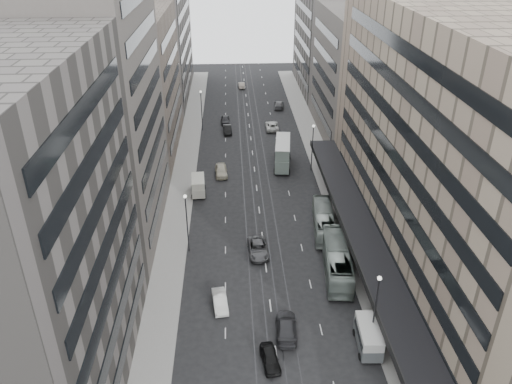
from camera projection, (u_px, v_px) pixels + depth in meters
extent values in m
plane|color=black|center=(271.00, 312.00, 54.54)|extent=(220.00, 220.00, 0.00)
cube|color=gray|center=(322.00, 163.00, 88.02)|extent=(4.00, 125.00, 0.15)
cube|color=gray|center=(185.00, 167.00, 86.90)|extent=(4.00, 125.00, 0.15)
cube|color=gray|center=(460.00, 152.00, 55.46)|extent=(15.00, 60.00, 30.00)
cube|color=black|center=(365.00, 237.00, 60.24)|extent=(4.40, 60.00, 0.50)
cube|color=#554F49|center=(362.00, 74.00, 95.55)|extent=(15.00, 28.00, 24.00)
cube|color=#5C5753|center=(333.00, 33.00, 120.96)|extent=(15.00, 32.00, 28.00)
cube|color=#5C5753|center=(11.00, 246.00, 39.38)|extent=(15.00, 28.00, 30.00)
cube|color=#554F49|center=(89.00, 109.00, 62.15)|extent=(15.00, 26.00, 34.00)
cube|color=#6A5D52|center=(130.00, 84.00, 88.02)|extent=(15.00, 28.00, 25.00)
cube|color=#5C5753|center=(153.00, 37.00, 116.31)|extent=(15.00, 38.00, 28.00)
cylinder|color=#262628|center=(375.00, 312.00, 48.70)|extent=(0.16, 0.16, 8.00)
sphere|color=silver|center=(380.00, 278.00, 46.76)|extent=(0.44, 0.44, 0.44)
cylinder|color=#262628|center=(312.00, 149.00, 83.86)|extent=(0.16, 0.16, 8.00)
sphere|color=silver|center=(314.00, 126.00, 81.91)|extent=(0.44, 0.44, 0.44)
cylinder|color=#262628|center=(187.00, 225.00, 62.73)|extent=(0.16, 0.16, 8.00)
sphere|color=silver|center=(185.00, 196.00, 60.78)|extent=(0.44, 0.44, 0.44)
cylinder|color=#262628|center=(202.00, 112.00, 100.52)|extent=(0.16, 0.16, 8.00)
sphere|color=silver|center=(201.00, 92.00, 98.57)|extent=(0.44, 0.44, 0.44)
imported|color=gray|center=(337.00, 260.00, 60.10)|extent=(4.15, 12.41, 3.39)
imported|color=#949F98|center=(324.00, 221.00, 68.36)|extent=(3.68, 11.03, 3.01)
cube|color=slate|center=(282.00, 158.00, 86.48)|extent=(3.41, 8.84, 2.20)
cube|color=slate|center=(283.00, 147.00, 85.50)|extent=(3.32, 8.50, 1.92)
cube|color=silver|center=(283.00, 142.00, 85.02)|extent=(3.41, 8.84, 0.11)
cylinder|color=black|center=(275.00, 171.00, 84.35)|extent=(0.38, 0.98, 0.96)
cylinder|color=black|center=(289.00, 172.00, 84.21)|extent=(0.38, 0.98, 0.96)
cylinder|color=black|center=(276.00, 156.00, 89.80)|extent=(0.38, 0.98, 0.96)
cylinder|color=black|center=(289.00, 157.00, 89.65)|extent=(0.38, 0.98, 0.96)
cube|color=#4D5153|center=(368.00, 340.00, 49.52)|extent=(2.33, 5.01, 1.28)
cube|color=silver|center=(369.00, 331.00, 48.98)|extent=(2.28, 4.91, 1.00)
cylinder|color=black|center=(360.00, 357.00, 48.40)|extent=(0.25, 0.74, 0.73)
cylinder|color=black|center=(381.00, 357.00, 48.40)|extent=(0.25, 0.74, 0.73)
cylinder|color=black|center=(354.00, 333.00, 51.25)|extent=(0.25, 0.74, 0.73)
cylinder|color=black|center=(374.00, 333.00, 51.24)|extent=(0.25, 0.74, 0.73)
cube|color=beige|center=(198.00, 188.00, 77.77)|extent=(2.29, 4.58, 1.37)
cube|color=beige|center=(198.00, 181.00, 77.19)|extent=(2.25, 4.49, 1.08)
cylinder|color=black|center=(192.00, 197.00, 76.71)|extent=(0.25, 0.73, 0.71)
cylinder|color=black|center=(205.00, 196.00, 76.91)|extent=(0.25, 0.73, 0.71)
cylinder|color=black|center=(192.00, 188.00, 79.28)|extent=(0.25, 0.73, 0.71)
cylinder|color=black|center=(205.00, 187.00, 79.49)|extent=(0.25, 0.73, 0.71)
imported|color=black|center=(270.00, 358.00, 47.82)|extent=(2.09, 4.12, 1.34)
imported|color=white|center=(220.00, 301.00, 55.02)|extent=(2.00, 4.38, 1.39)
imported|color=#504F52|center=(258.00, 249.00, 63.83)|extent=(2.71, 5.48, 1.49)
imported|color=#2A2A2D|center=(286.00, 327.00, 51.39)|extent=(2.60, 5.55, 1.57)
imported|color=#C0B89F|center=(221.00, 170.00, 83.78)|extent=(2.28, 5.06, 1.69)
imported|color=black|center=(227.00, 129.00, 100.72)|extent=(1.85, 4.63, 1.50)
imported|color=silver|center=(272.00, 126.00, 102.45)|extent=(2.63, 5.59, 1.54)
imported|color=#4F4F51|center=(279.00, 105.00, 114.46)|extent=(2.76, 5.55, 1.55)
imported|color=#252528|center=(225.00, 120.00, 105.79)|extent=(1.86, 4.45, 1.51)
imported|color=#BCAE9C|center=(242.00, 85.00, 128.60)|extent=(1.61, 4.34, 1.42)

